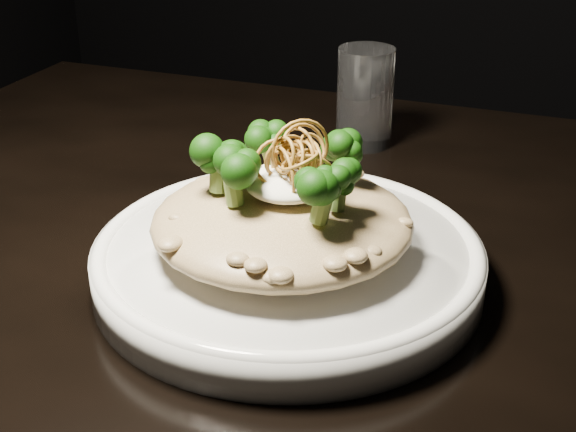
% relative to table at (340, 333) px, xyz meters
% --- Properties ---
extents(table, '(1.10, 0.80, 0.75)m').
position_rel_table_xyz_m(table, '(0.00, 0.00, 0.00)').
color(table, black).
rests_on(table, ground).
extents(plate, '(0.30, 0.30, 0.03)m').
position_rel_table_xyz_m(plate, '(-0.03, -0.06, 0.10)').
color(plate, white).
rests_on(plate, table).
extents(risotto, '(0.20, 0.20, 0.04)m').
position_rel_table_xyz_m(risotto, '(-0.03, -0.06, 0.14)').
color(risotto, brown).
rests_on(risotto, plate).
extents(broccoli, '(0.13, 0.13, 0.05)m').
position_rel_table_xyz_m(broccoli, '(-0.03, -0.06, 0.18)').
color(broccoli, black).
rests_on(broccoli, risotto).
extents(cheese, '(0.06, 0.06, 0.02)m').
position_rel_table_xyz_m(cheese, '(-0.03, -0.06, 0.17)').
color(cheese, white).
rests_on(cheese, risotto).
extents(shallots, '(0.06, 0.06, 0.04)m').
position_rel_table_xyz_m(shallots, '(-0.02, -0.06, 0.19)').
color(shallots, brown).
rests_on(shallots, cheese).
extents(drinking_glass, '(0.06, 0.06, 0.11)m').
position_rel_table_xyz_m(drinking_glass, '(-0.05, 0.24, 0.14)').
color(drinking_glass, silver).
rests_on(drinking_glass, table).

